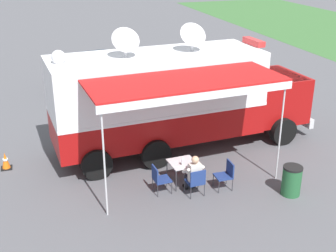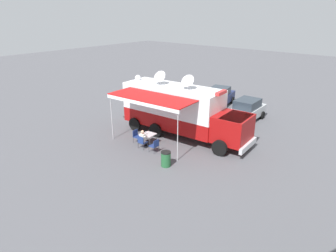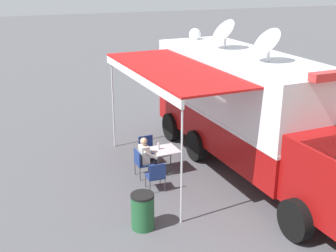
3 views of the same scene
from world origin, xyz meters
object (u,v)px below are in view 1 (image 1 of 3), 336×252
(folding_chair_beside_table, at_px, (159,177))
(traffic_cone, at_px, (5,161))
(seated_responder, at_px, (194,173))
(car_behind_truck, at_px, (181,76))
(car_far_corner, at_px, (97,71))
(water_bottle, at_px, (183,162))
(folding_table, at_px, (183,164))
(folding_chair_spare_by_truck, at_px, (226,173))
(command_truck, at_px, (178,96))
(trash_bin, at_px, (292,180))
(folding_chair_at_table, at_px, (196,180))

(folding_chair_beside_table, bearing_deg, traffic_cone, -124.43)
(seated_responder, distance_m, car_behind_truck, 9.42)
(seated_responder, height_order, car_far_corner, car_far_corner)
(seated_responder, bearing_deg, water_bottle, -156.28)
(folding_table, distance_m, traffic_cone, 5.89)
(folding_chair_spare_by_truck, relative_size, seated_responder, 0.70)
(command_truck, bearing_deg, folding_table, -15.47)
(traffic_cone, bearing_deg, trash_bin, 62.13)
(folding_chair_at_table, bearing_deg, seated_responder, -176.01)
(command_truck, xyz_separation_m, seated_responder, (3.18, -0.59, -1.30))
(folding_table, xyz_separation_m, water_bottle, (0.18, -0.07, 0.16))
(water_bottle, relative_size, seated_responder, 0.18)
(folding_table, height_order, car_far_corner, car_far_corner)
(seated_responder, relative_size, car_far_corner, 0.28)
(folding_chair_spare_by_truck, relative_size, traffic_cone, 1.50)
(folding_chair_at_table, distance_m, trash_bin, 2.81)
(folding_chair_beside_table, height_order, car_behind_truck, car_behind_truck)
(water_bottle, bearing_deg, folding_chair_spare_by_truck, 68.28)
(folding_table, height_order, seated_responder, seated_responder)
(seated_responder, bearing_deg, folding_chair_spare_by_truck, 87.09)
(folding_chair_spare_by_truck, bearing_deg, trash_bin, 61.72)
(seated_responder, relative_size, trash_bin, 1.37)
(water_bottle, height_order, car_behind_truck, car_behind_truck)
(command_truck, xyz_separation_m, folding_table, (2.57, -0.71, -1.27))
(water_bottle, xyz_separation_m, car_behind_truck, (-8.56, 2.97, 0.05))
(seated_responder, distance_m, traffic_cone, 6.29)
(folding_chair_spare_by_truck, distance_m, traffic_cone, 7.21)
(folding_chair_at_table, bearing_deg, command_truck, 170.28)
(trash_bin, bearing_deg, water_bottle, -115.60)
(command_truck, bearing_deg, folding_chair_beside_table, -28.51)
(trash_bin, height_order, car_behind_truck, car_behind_truck)
(water_bottle, bearing_deg, folding_chair_beside_table, -80.59)
(car_far_corner, bearing_deg, trash_bin, 17.15)
(folding_chair_spare_by_truck, bearing_deg, car_far_corner, -169.61)
(trash_bin, relative_size, car_behind_truck, 0.21)
(traffic_cone, height_order, car_behind_truck, car_behind_truck)
(folding_table, distance_m, folding_chair_at_table, 0.83)
(water_bottle, distance_m, folding_chair_at_table, 0.73)
(folding_chair_at_table, bearing_deg, traffic_cone, -123.11)
(folding_chair_beside_table, height_order, traffic_cone, folding_chair_beside_table)
(folding_chair_at_table, relative_size, car_far_corner, 0.19)
(water_bottle, height_order, trash_bin, water_bottle)
(folding_table, height_order, trash_bin, trash_bin)
(folding_chair_at_table, xyz_separation_m, car_behind_truck, (-9.18, 2.76, 0.37))
(water_bottle, distance_m, folding_chair_spare_by_truck, 1.36)
(trash_bin, height_order, car_far_corner, car_far_corner)
(command_truck, xyz_separation_m, car_far_corner, (-7.95, -1.61, -1.07))
(folding_table, xyz_separation_m, car_behind_truck, (-8.38, 2.90, 0.21))
(traffic_cone, bearing_deg, car_behind_truck, 125.03)
(car_far_corner, bearing_deg, seated_responder, 5.22)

